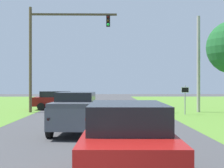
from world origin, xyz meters
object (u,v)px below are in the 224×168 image
(pickup_truck_lead, at_px, (76,112))
(crossing_suv_far, at_px, (57,100))
(utility_pole_right, at_px, (198,64))
(red_suv_near, at_px, (127,141))
(keep_moving_sign, at_px, (185,96))
(traffic_light, at_px, (51,44))

(pickup_truck_lead, relative_size, crossing_suv_far, 1.20)
(utility_pole_right, bearing_deg, red_suv_near, -110.10)
(red_suv_near, bearing_deg, utility_pole_right, 69.90)
(red_suv_near, xyz_separation_m, pickup_truck_lead, (-1.92, 8.03, 0.01))
(red_suv_near, relative_size, keep_moving_sign, 2.12)
(traffic_light, relative_size, crossing_suv_far, 2.04)
(red_suv_near, distance_m, keep_moving_sign, 18.39)
(pickup_truck_lead, bearing_deg, utility_pole_right, 52.00)
(keep_moving_sign, bearing_deg, utility_pole_right, 53.07)
(crossing_suv_far, xyz_separation_m, utility_pole_right, (12.17, -2.78, 3.12))
(pickup_truck_lead, height_order, crossing_suv_far, pickup_truck_lead)
(crossing_suv_far, height_order, utility_pole_right, utility_pole_right)
(pickup_truck_lead, distance_m, traffic_light, 12.95)
(keep_moving_sign, height_order, utility_pole_right, utility_pole_right)
(pickup_truck_lead, bearing_deg, crossing_suv_far, 101.85)
(pickup_truck_lead, relative_size, utility_pole_right, 0.64)
(utility_pole_right, bearing_deg, pickup_truck_lead, -128.00)
(red_suv_near, relative_size, crossing_suv_far, 1.11)
(pickup_truck_lead, bearing_deg, traffic_light, 104.87)
(keep_moving_sign, bearing_deg, red_suv_near, -107.61)
(pickup_truck_lead, distance_m, keep_moving_sign, 12.10)
(traffic_light, distance_m, keep_moving_sign, 11.61)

